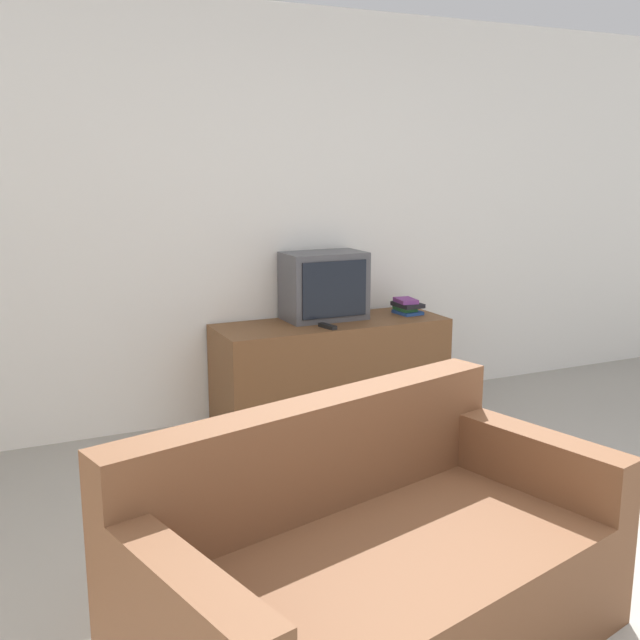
{
  "coord_description": "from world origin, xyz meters",
  "views": [
    {
      "loc": [
        -1.89,
        -1.48,
        1.64
      ],
      "look_at": [
        -0.2,
        2.14,
        0.8
      ],
      "focal_mm": 42.0,
      "sensor_mm": 36.0,
      "label": 1
    }
  ],
  "objects_px": {
    "book_stack": "(407,306)",
    "remote_on_stand": "(328,326)",
    "couch": "(374,577)",
    "television": "(324,286)",
    "tv_stand": "(331,370)"
  },
  "relations": [
    {
      "from": "book_stack",
      "to": "remote_on_stand",
      "type": "bearing_deg",
      "value": -165.34
    },
    {
      "from": "tv_stand",
      "to": "book_stack",
      "type": "relative_size",
      "value": 7.18
    },
    {
      "from": "couch",
      "to": "book_stack",
      "type": "height_order",
      "value": "couch"
    },
    {
      "from": "tv_stand",
      "to": "television",
      "type": "bearing_deg",
      "value": 93.18
    },
    {
      "from": "television",
      "to": "remote_on_stand",
      "type": "relative_size",
      "value": 3.47
    },
    {
      "from": "tv_stand",
      "to": "television",
      "type": "distance_m",
      "value": 0.55
    },
    {
      "from": "book_stack",
      "to": "remote_on_stand",
      "type": "height_order",
      "value": "book_stack"
    },
    {
      "from": "television",
      "to": "couch",
      "type": "height_order",
      "value": "television"
    },
    {
      "from": "tv_stand",
      "to": "television",
      "type": "xyz_separation_m",
      "value": [
        -0.01,
        0.1,
        0.54
      ]
    },
    {
      "from": "tv_stand",
      "to": "remote_on_stand",
      "type": "bearing_deg",
      "value": -123.27
    },
    {
      "from": "couch",
      "to": "book_stack",
      "type": "relative_size",
      "value": 8.72
    },
    {
      "from": "television",
      "to": "couch",
      "type": "relative_size",
      "value": 0.29
    },
    {
      "from": "tv_stand",
      "to": "book_stack",
      "type": "bearing_deg",
      "value": 1.52
    },
    {
      "from": "remote_on_stand",
      "to": "book_stack",
      "type": "bearing_deg",
      "value": 14.66
    },
    {
      "from": "television",
      "to": "remote_on_stand",
      "type": "xyz_separation_m",
      "value": [
        -0.1,
        -0.26,
        -0.21
      ]
    }
  ]
}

